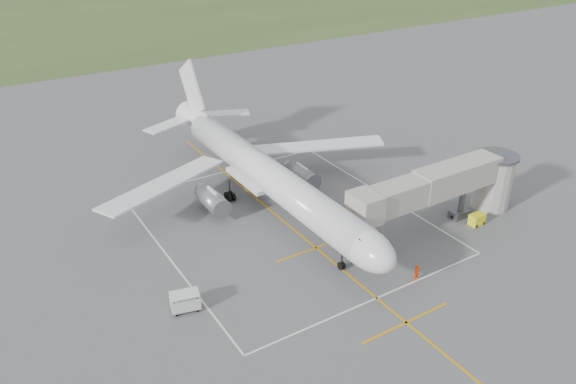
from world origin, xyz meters
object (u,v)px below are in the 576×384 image
gpu_unit (477,219)px  ramp_worker_wing (213,205)px  baggage_cart (185,302)px  ramp_worker_nose (417,273)px  airliner (265,174)px  jet_bridge (451,185)px

gpu_unit → ramp_worker_wing: (-24.31, 18.40, 0.32)m
ramp_worker_wing → baggage_cart: bearing=100.6°
ramp_worker_wing → ramp_worker_nose: bearing=160.1°
airliner → jet_bridge: 21.22m
airliner → gpu_unit: 24.91m
ramp_worker_nose → ramp_worker_wing: ramp_worker_wing is taller
baggage_cart → ramp_worker_nose: (20.78, -7.78, -0.04)m
gpu_unit → airliner: bearing=137.4°
airliner → jet_bridge: (15.72, -14.25, 0.35)m
jet_bridge → ramp_worker_wing: bearing=143.3°
jet_bridge → gpu_unit: bearing=-40.4°
gpu_unit → ramp_worker_nose: size_ratio=0.98×
jet_bridge → baggage_cart: size_ratio=8.13×
jet_bridge → ramp_worker_wing: size_ratio=12.20×
airliner → gpu_unit: airliner is taller
jet_bridge → gpu_unit: (2.60, -2.21, -4.11)m
ramp_worker_nose → airliner: bearing=105.8°
airliner → jet_bridge: airliner is taller
gpu_unit → ramp_worker_nose: bearing=-163.3°
airliner → ramp_worker_nose: bearing=-76.3°
jet_bridge → gpu_unit: jet_bridge is taller
gpu_unit → baggage_cart: 34.27m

